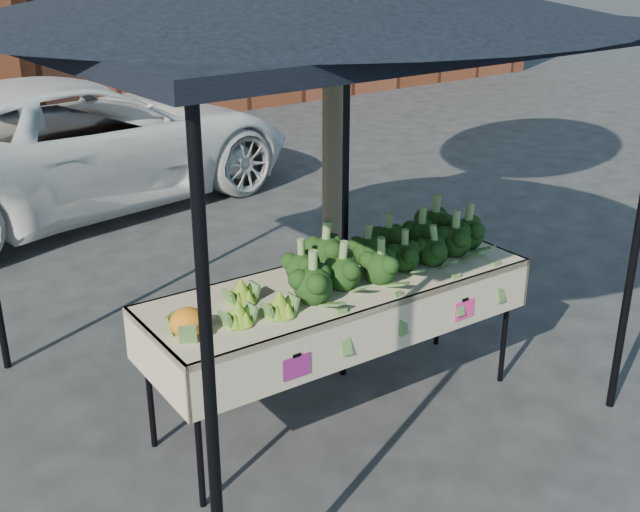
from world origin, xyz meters
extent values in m
plane|color=#252527|center=(0.00, 0.00, 0.00)|extent=(90.00, 90.00, 0.00)
cube|color=beige|center=(0.18, -0.10, 0.45)|extent=(2.45, 0.95, 0.90)
cube|color=#F22D8C|center=(-0.39, -0.50, 0.70)|extent=(0.17, 0.01, 0.12)
cube|color=#F02D82|center=(0.82, -0.50, 0.70)|extent=(0.17, 0.01, 0.12)
ellipsoid|color=black|center=(0.54, -0.07, 1.03)|extent=(1.55, 0.58, 0.27)
ellipsoid|color=#76B028|center=(-0.48, -0.11, 1.00)|extent=(0.44, 0.48, 0.21)
ellipsoid|color=orange|center=(-0.87, -0.15, 0.99)|extent=(0.21, 0.21, 0.19)
camera|label=1|loc=(-2.50, -3.31, 2.74)|focal=43.23mm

